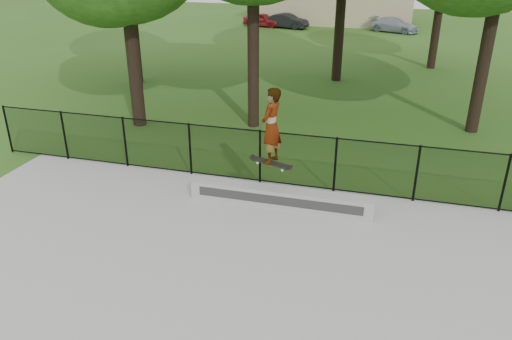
# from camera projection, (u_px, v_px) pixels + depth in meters

# --- Properties ---
(ground) EXTENTS (100.00, 100.00, 0.00)m
(ground) POSITION_uv_depth(u_px,v_px,m) (167.00, 331.00, 8.41)
(ground) COLOR #315819
(ground) RESTS_ON ground
(concrete_slab) EXTENTS (14.00, 12.00, 0.06)m
(concrete_slab) POSITION_uv_depth(u_px,v_px,m) (167.00, 329.00, 8.40)
(concrete_slab) COLOR #ACACA7
(concrete_slab) RESTS_ON ground
(grind_ledge) EXTENTS (4.52, 0.40, 0.47)m
(grind_ledge) POSITION_uv_depth(u_px,v_px,m) (280.00, 198.00, 12.20)
(grind_ledge) COLOR #A6A5A1
(grind_ledge) RESTS_ON concrete_slab
(car_a) EXTENTS (3.26, 1.72, 1.06)m
(car_a) POSITION_uv_depth(u_px,v_px,m) (263.00, 20.00, 39.74)
(car_a) COLOR maroon
(car_a) RESTS_ON ground
(car_b) EXTENTS (3.23, 1.89, 1.10)m
(car_b) POSITION_uv_depth(u_px,v_px,m) (287.00, 21.00, 38.97)
(car_b) COLOR black
(car_b) RESTS_ON ground
(car_c) EXTENTS (3.60, 2.58, 1.04)m
(car_c) POSITION_uv_depth(u_px,v_px,m) (394.00, 25.00, 37.20)
(car_c) COLOR #98A1AD
(car_c) RESTS_ON ground
(skater_airborne) EXTENTS (0.83, 0.73, 1.96)m
(skater_airborne) POSITION_uv_depth(u_px,v_px,m) (271.00, 127.00, 11.45)
(skater_airborne) COLOR black
(skater_airborne) RESTS_ON ground
(chainlink_fence) EXTENTS (16.06, 0.06, 1.50)m
(chainlink_fence) POSITION_uv_depth(u_px,v_px,m) (260.00, 157.00, 13.25)
(chainlink_fence) COLOR black
(chainlink_fence) RESTS_ON concrete_slab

